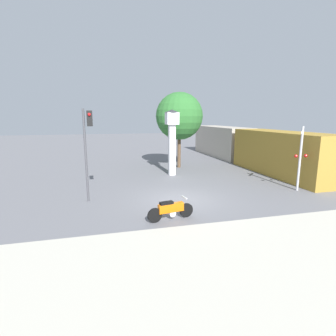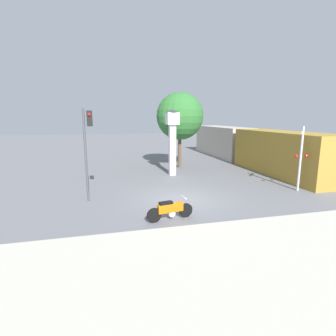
% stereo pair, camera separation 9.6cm
% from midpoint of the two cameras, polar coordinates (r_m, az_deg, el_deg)
% --- Properties ---
extents(ground_plane, '(120.00, 120.00, 0.00)m').
position_cam_midpoint_polar(ground_plane, '(14.63, 2.45, -6.92)').
color(ground_plane, slate).
extents(sidewalk_strip, '(36.00, 6.00, 0.10)m').
position_cam_midpoint_polar(sidewalk_strip, '(8.98, 15.39, -19.15)').
color(sidewalk_strip, '#BCB7A8').
rests_on(sidewalk_strip, ground_plane).
extents(motorcycle, '(2.18, 0.61, 0.97)m').
position_cam_midpoint_polar(motorcycle, '(11.75, 0.37, -9.06)').
color(motorcycle, black).
rests_on(motorcycle, ground_plane).
extents(clock_tower, '(1.10, 1.10, 5.06)m').
position_cam_midpoint_polar(clock_tower, '(20.34, 0.72, 7.70)').
color(clock_tower, white).
rests_on(clock_tower, ground_plane).
extents(freight_train, '(2.80, 20.96, 3.40)m').
position_cam_midpoint_polar(freight_train, '(26.96, 16.46, 4.61)').
color(freight_train, olive).
rests_on(freight_train, ground_plane).
extents(traffic_light, '(0.50, 0.35, 4.93)m').
position_cam_midpoint_polar(traffic_light, '(14.40, -17.31, 5.96)').
color(traffic_light, '#47474C').
rests_on(traffic_light, ground_plane).
extents(railroad_crossing_signal, '(0.90, 0.82, 3.97)m').
position_cam_midpoint_polar(railroad_crossing_signal, '(17.88, 26.71, 2.32)').
color(railroad_crossing_signal, '#B7B7BC').
rests_on(railroad_crossing_signal, ground_plane).
extents(street_tree, '(4.14, 4.14, 6.65)m').
position_cam_midpoint_polar(street_tree, '(23.47, 2.36, 11.18)').
color(street_tree, brown).
rests_on(street_tree, ground_plane).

